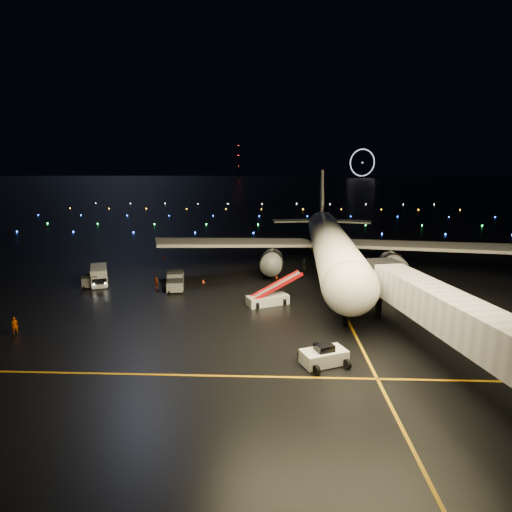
{
  "coord_description": "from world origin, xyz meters",
  "views": [
    {
      "loc": [
        3.6,
        -38.8,
        16.08
      ],
      "look_at": [
        1.63,
        12.0,
        5.0
      ],
      "focal_mm": 28.0,
      "sensor_mm": 36.0,
      "label": 1
    }
  ],
  "objects_px": {
    "airliner": "(330,221)",
    "pushback_tug": "(324,354)",
    "service_truck": "(99,275)",
    "crew_c": "(157,283)",
    "baggage_cart_1": "(175,277)",
    "belt_loader": "(268,290)",
    "baggage_cart_0": "(175,286)",
    "crew_a": "(15,325)",
    "baggage_cart_2": "(91,282)"
  },
  "relations": [
    {
      "from": "airliner",
      "to": "crew_a",
      "type": "xyz_separation_m",
      "value": [
        -34.88,
        -27.44,
        -7.07
      ]
    },
    {
      "from": "service_truck",
      "to": "crew_a",
      "type": "relative_size",
      "value": 4.02
    },
    {
      "from": "pushback_tug",
      "to": "crew_a",
      "type": "relative_size",
      "value": 2.22
    },
    {
      "from": "pushback_tug",
      "to": "baggage_cart_1",
      "type": "distance_m",
      "value": 29.89
    },
    {
      "from": "pushback_tug",
      "to": "belt_loader",
      "type": "height_order",
      "value": "belt_loader"
    },
    {
      "from": "crew_c",
      "to": "baggage_cart_1",
      "type": "relative_size",
      "value": 0.72
    },
    {
      "from": "belt_loader",
      "to": "baggage_cart_0",
      "type": "xyz_separation_m",
      "value": [
        -12.34,
        4.3,
        -0.89
      ]
    },
    {
      "from": "service_truck",
      "to": "crew_c",
      "type": "bearing_deg",
      "value": -35.65
    },
    {
      "from": "airliner",
      "to": "pushback_tug",
      "type": "relative_size",
      "value": 14.84
    },
    {
      "from": "pushback_tug",
      "to": "baggage_cart_0",
      "type": "bearing_deg",
      "value": 108.62
    },
    {
      "from": "airliner",
      "to": "pushback_tug",
      "type": "height_order",
      "value": "airliner"
    },
    {
      "from": "crew_c",
      "to": "pushback_tug",
      "type": "bearing_deg",
      "value": 8.0
    },
    {
      "from": "pushback_tug",
      "to": "crew_a",
      "type": "xyz_separation_m",
      "value": [
        -30.04,
        5.36,
        -0.05
      ]
    },
    {
      "from": "crew_a",
      "to": "baggage_cart_1",
      "type": "xyz_separation_m",
      "value": [
        11.83,
        18.34,
        0.07
      ]
    },
    {
      "from": "service_truck",
      "to": "crew_c",
      "type": "xyz_separation_m",
      "value": [
        8.83,
        -1.92,
        -0.47
      ]
    },
    {
      "from": "pushback_tug",
      "to": "baggage_cart_0",
      "type": "relative_size",
      "value": 1.8
    },
    {
      "from": "crew_c",
      "to": "baggage_cart_2",
      "type": "height_order",
      "value": "baggage_cart_2"
    },
    {
      "from": "belt_loader",
      "to": "baggage_cart_0",
      "type": "distance_m",
      "value": 13.1
    },
    {
      "from": "belt_loader",
      "to": "pushback_tug",
      "type": "bearing_deg",
      "value": -96.78
    },
    {
      "from": "service_truck",
      "to": "baggage_cart_1",
      "type": "bearing_deg",
      "value": -20.63
    },
    {
      "from": "crew_c",
      "to": "baggage_cart_1",
      "type": "height_order",
      "value": "baggage_cart_1"
    },
    {
      "from": "service_truck",
      "to": "baggage_cart_2",
      "type": "xyz_separation_m",
      "value": [
        -0.21,
        -2.19,
        -0.36
      ]
    },
    {
      "from": "belt_loader",
      "to": "service_truck",
      "type": "height_order",
      "value": "belt_loader"
    },
    {
      "from": "service_truck",
      "to": "baggage_cart_0",
      "type": "xyz_separation_m",
      "value": [
        11.88,
        -3.85,
        -0.37
      ]
    },
    {
      "from": "crew_a",
      "to": "pushback_tug",
      "type": "bearing_deg",
      "value": -63.76
    },
    {
      "from": "belt_loader",
      "to": "service_truck",
      "type": "distance_m",
      "value": 25.56
    },
    {
      "from": "baggage_cart_1",
      "to": "baggage_cart_2",
      "type": "relative_size",
      "value": 1.03
    },
    {
      "from": "baggage_cart_1",
      "to": "baggage_cart_2",
      "type": "xyz_separation_m",
      "value": [
        -11.1,
        -2.71,
        -0.03
      ]
    },
    {
      "from": "crew_a",
      "to": "baggage_cart_1",
      "type": "bearing_deg",
      "value": 3.54
    },
    {
      "from": "crew_c",
      "to": "baggage_cart_1",
      "type": "bearing_deg",
      "value": 104.19
    },
    {
      "from": "service_truck",
      "to": "crew_c",
      "type": "distance_m",
      "value": 9.05
    },
    {
      "from": "baggage_cart_0",
      "to": "baggage_cart_2",
      "type": "bearing_deg",
      "value": 164.59
    },
    {
      "from": "belt_loader",
      "to": "baggage_cart_2",
      "type": "xyz_separation_m",
      "value": [
        -24.43,
        5.96,
        -0.88
      ]
    },
    {
      "from": "pushback_tug",
      "to": "service_truck",
      "type": "height_order",
      "value": "service_truck"
    },
    {
      "from": "service_truck",
      "to": "baggage_cart_2",
      "type": "distance_m",
      "value": 2.23
    },
    {
      "from": "crew_a",
      "to": "crew_c",
      "type": "bearing_deg",
      "value": 4.8
    },
    {
      "from": "baggage_cart_1",
      "to": "crew_c",
      "type": "bearing_deg",
      "value": -134.79
    },
    {
      "from": "belt_loader",
      "to": "baggage_cart_1",
      "type": "bearing_deg",
      "value": 122.23
    },
    {
      "from": "baggage_cart_2",
      "to": "belt_loader",
      "type": "bearing_deg",
      "value": -18.2
    },
    {
      "from": "belt_loader",
      "to": "crew_a",
      "type": "height_order",
      "value": "belt_loader"
    },
    {
      "from": "airliner",
      "to": "crew_c",
      "type": "distance_m",
      "value": 28.54
    },
    {
      "from": "belt_loader",
      "to": "baggage_cart_2",
      "type": "distance_m",
      "value": 25.16
    },
    {
      "from": "pushback_tug",
      "to": "baggage_cart_1",
      "type": "relative_size",
      "value": 1.74
    },
    {
      "from": "airliner",
      "to": "baggage_cart_0",
      "type": "relative_size",
      "value": 26.64
    },
    {
      "from": "baggage_cart_0",
      "to": "baggage_cart_1",
      "type": "distance_m",
      "value": 4.48
    },
    {
      "from": "pushback_tug",
      "to": "belt_loader",
      "type": "relative_size",
      "value": 0.51
    },
    {
      "from": "crew_a",
      "to": "airliner",
      "type": "bearing_deg",
      "value": -15.45
    },
    {
      "from": "baggage_cart_0",
      "to": "crew_c",
      "type": "bearing_deg",
      "value": 140.19
    },
    {
      "from": "belt_loader",
      "to": "airliner",
      "type": "bearing_deg",
      "value": 36.58
    },
    {
      "from": "crew_a",
      "to": "crew_c",
      "type": "distance_m",
      "value": 18.66
    }
  ]
}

